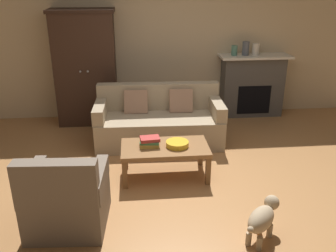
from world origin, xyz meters
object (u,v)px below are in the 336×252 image
object	(u,v)px
fireplace	(252,85)
fruit_bowl	(177,144)
coffee_table	(165,150)
mantel_vase_cream	(256,49)
couch	(159,122)
mantel_vase_jade	(234,50)
dog	(262,218)
armchair_near_left	(67,200)
armoire	(86,68)
mantel_vase_slate	(246,48)
book_stack	(150,142)

from	to	relation	value
fireplace	fruit_bowl	bearing A→B (deg)	-127.10
coffee_table	mantel_vase_cream	bearing A→B (deg)	49.91
couch	mantel_vase_jade	size ratio (longest dim) A/B	11.11
fireplace	coffee_table	world-z (taller)	fireplace
fruit_bowl	mantel_vase_jade	distance (m)	2.59
mantel_vase_jade	dog	distance (m)	3.64
fruit_bowl	armchair_near_left	world-z (taller)	armchair_near_left
armoire	fruit_bowl	size ratio (longest dim) A/B	6.73
couch	mantel_vase_slate	xyz separation A→B (m)	(1.60, 1.03, 0.92)
armoire	armchair_near_left	world-z (taller)	armoire
fireplace	mantel_vase_slate	size ratio (longest dim) A/B	5.27
armoire	fruit_bowl	bearing A→B (deg)	-57.67
armoire	mantel_vase_jade	world-z (taller)	armoire
couch	coffee_table	distance (m)	1.10
coffee_table	dog	bearing A→B (deg)	-58.26
dog	couch	bearing A→B (deg)	108.65
fireplace	mantel_vase_slate	bearing A→B (deg)	-174.31
couch	armchair_near_left	distance (m)	2.31
armoire	book_stack	xyz separation A→B (m)	(0.97, -2.04, -0.49)
couch	armchair_near_left	bearing A→B (deg)	-117.94
mantel_vase_jade	armchair_near_left	world-z (taller)	mantel_vase_jade
fireplace	armoire	size ratio (longest dim) A/B	0.65
book_stack	mantel_vase_cream	world-z (taller)	mantel_vase_cream
couch	mantel_vase_slate	distance (m)	2.12
coffee_table	book_stack	world-z (taller)	book_stack
book_stack	dog	world-z (taller)	book_stack
armoire	dog	distance (m)	4.00
book_stack	armchair_near_left	world-z (taller)	armchair_near_left
couch	mantel_vase_slate	bearing A→B (deg)	32.70
mantel_vase_jade	mantel_vase_cream	distance (m)	0.38
mantel_vase_jade	fruit_bowl	bearing A→B (deg)	-120.33
mantel_vase_cream	dog	size ratio (longest dim) A/B	0.44
book_stack	mantel_vase_slate	world-z (taller)	mantel_vase_slate
fireplace	armchair_near_left	bearing A→B (deg)	-132.85
mantel_vase_slate	armchair_near_left	xyz separation A→B (m)	(-2.69, -3.07, -0.92)
armoire	mantel_vase_jade	xyz separation A→B (m)	(2.57, 0.06, 0.24)
fruit_bowl	mantel_vase_jade	bearing A→B (deg)	59.67
armoire	fruit_bowl	distance (m)	2.52
couch	armchair_near_left	xyz separation A→B (m)	(-1.08, -2.04, -0.00)
book_stack	fireplace	bearing A→B (deg)	46.99
mantel_vase_jade	mantel_vase_cream	world-z (taller)	mantel_vase_cream
mantel_vase_slate	mantel_vase_cream	bearing A→B (deg)	0.00
fireplace	dog	size ratio (longest dim) A/B	2.71
dog	armchair_near_left	bearing A→B (deg)	168.57
coffee_table	mantel_vase_jade	distance (m)	2.68
mantel_vase_cream	armchair_near_left	world-z (taller)	mantel_vase_cream
mantel_vase_jade	mantel_vase_slate	bearing A→B (deg)	0.00
fruit_bowl	mantel_vase_jade	world-z (taller)	mantel_vase_jade
mantel_vase_cream	armoire	bearing A→B (deg)	-178.83
couch	mantel_vase_slate	size ratio (longest dim) A/B	8.12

